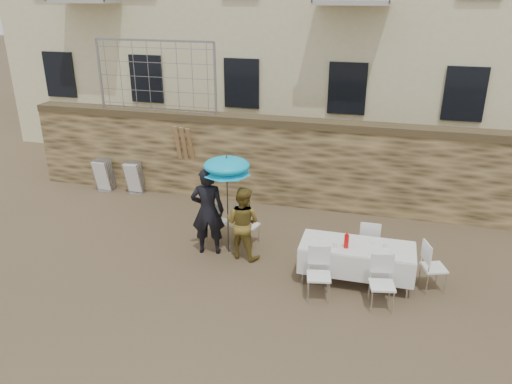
% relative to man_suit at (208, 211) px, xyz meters
% --- Properties ---
extents(ground, '(80.00, 80.00, 0.00)m').
position_rel_man_suit_xyz_m(ground, '(0.58, -2.00, -0.95)').
color(ground, brown).
rests_on(ground, ground).
extents(stone_wall, '(13.00, 0.50, 2.20)m').
position_rel_man_suit_xyz_m(stone_wall, '(0.58, 3.00, 0.15)').
color(stone_wall, olive).
rests_on(stone_wall, ground).
extents(chain_link_fence, '(3.20, 0.06, 1.80)m').
position_rel_man_suit_xyz_m(chain_link_fence, '(-2.42, 3.00, 2.15)').
color(chain_link_fence, gray).
rests_on(chain_link_fence, stone_wall).
extents(man_suit, '(0.77, 0.59, 1.89)m').
position_rel_man_suit_xyz_m(man_suit, '(0.00, 0.00, 0.00)').
color(man_suit, black).
rests_on(man_suit, ground).
extents(woman_dress, '(0.86, 0.73, 1.55)m').
position_rel_man_suit_xyz_m(woman_dress, '(0.75, 0.00, -0.17)').
color(woman_dress, '#A38432').
rests_on(woman_dress, ground).
extents(umbrella, '(0.98, 0.98, 2.00)m').
position_rel_man_suit_xyz_m(umbrella, '(0.40, 0.10, 0.93)').
color(umbrella, '#3F3F44').
rests_on(umbrella, ground).
extents(couple_chair_left, '(0.52, 0.52, 0.96)m').
position_rel_man_suit_xyz_m(couple_chair_left, '(0.00, 0.55, -0.47)').
color(couple_chair_left, white).
rests_on(couple_chair_left, ground).
extents(couple_chair_right, '(0.59, 0.59, 0.96)m').
position_rel_man_suit_xyz_m(couple_chair_right, '(0.70, 0.55, -0.47)').
color(couple_chair_right, white).
rests_on(couple_chair_right, ground).
extents(banquet_table, '(2.10, 0.85, 0.78)m').
position_rel_man_suit_xyz_m(banquet_table, '(3.09, -0.36, -0.22)').
color(banquet_table, white).
rests_on(banquet_table, ground).
extents(soda_bottle, '(0.09, 0.09, 0.26)m').
position_rel_man_suit_xyz_m(soda_bottle, '(2.89, -0.51, -0.04)').
color(soda_bottle, red).
rests_on(soda_bottle, banquet_table).
extents(table_chair_front_left, '(0.56, 0.56, 0.96)m').
position_rel_man_suit_xyz_m(table_chair_front_left, '(2.49, -1.11, -0.47)').
color(table_chair_front_left, white).
rests_on(table_chair_front_left, ground).
extents(table_chair_front_right, '(0.56, 0.56, 0.96)m').
position_rel_man_suit_xyz_m(table_chair_front_right, '(3.59, -1.11, -0.47)').
color(table_chair_front_right, white).
rests_on(table_chair_front_right, ground).
extents(table_chair_back, '(0.48, 0.48, 0.96)m').
position_rel_man_suit_xyz_m(table_chair_back, '(3.29, 0.44, -0.47)').
color(table_chair_back, white).
rests_on(table_chair_back, ground).
extents(table_chair_side, '(0.61, 0.61, 0.96)m').
position_rel_man_suit_xyz_m(table_chair_side, '(4.49, -0.26, -0.47)').
color(table_chair_side, white).
rests_on(table_chair_side, ground).
extents(chair_stack_left, '(0.46, 0.47, 0.92)m').
position_rel_man_suit_xyz_m(chair_stack_left, '(-3.97, 2.70, -0.49)').
color(chair_stack_left, white).
rests_on(chair_stack_left, ground).
extents(chair_stack_right, '(0.46, 0.40, 0.92)m').
position_rel_man_suit_xyz_m(chair_stack_right, '(-3.07, 2.70, -0.49)').
color(chair_stack_right, white).
rests_on(chair_stack_right, ground).
extents(wood_planks, '(0.70, 0.20, 2.00)m').
position_rel_man_suit_xyz_m(wood_planks, '(-1.47, 2.77, 0.05)').
color(wood_planks, '#A37749').
rests_on(wood_planks, ground).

